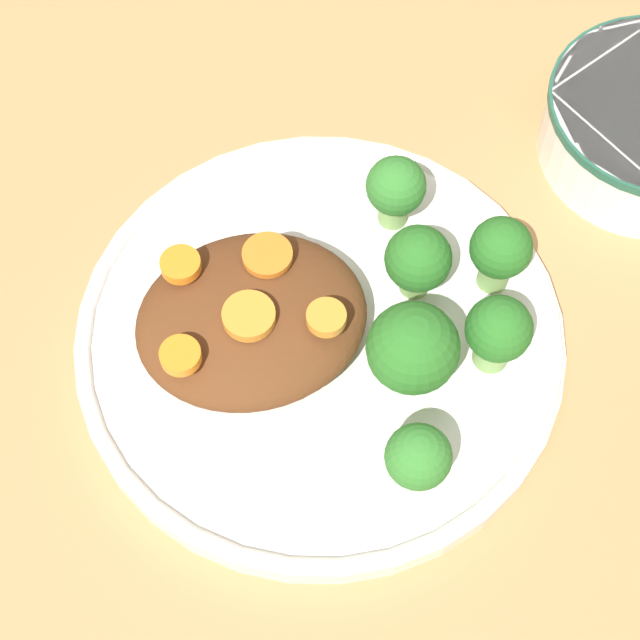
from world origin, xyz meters
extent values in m
plane|color=tan|center=(0.00, 0.00, 0.00)|extent=(4.00, 4.00, 0.00)
cylinder|color=white|center=(0.00, 0.00, 0.01)|extent=(0.27, 0.27, 0.02)
torus|color=white|center=(0.00, 0.00, 0.02)|extent=(0.26, 0.26, 0.01)
ellipsoid|color=#5B3319|center=(-0.04, 0.01, 0.03)|extent=(0.12, 0.11, 0.04)
cylinder|color=#759E51|center=(0.06, 0.01, 0.03)|extent=(0.02, 0.02, 0.02)
sphere|color=#286B23|center=(0.06, 0.01, 0.05)|extent=(0.04, 0.04, 0.04)
cylinder|color=#7FA85B|center=(0.06, 0.06, 0.03)|extent=(0.02, 0.02, 0.02)
sphere|color=#337A2D|center=(0.06, 0.06, 0.05)|extent=(0.03, 0.03, 0.03)
cylinder|color=#759E51|center=(0.04, -0.04, 0.03)|extent=(0.01, 0.01, 0.02)
sphere|color=#286B23|center=(0.04, -0.04, 0.05)|extent=(0.05, 0.05, 0.05)
cylinder|color=#7FA85B|center=(0.10, 0.01, 0.03)|extent=(0.02, 0.02, 0.03)
sphere|color=#286B23|center=(0.10, 0.01, 0.05)|extent=(0.03, 0.03, 0.03)
cylinder|color=#7FA85B|center=(0.08, -0.04, 0.03)|extent=(0.02, 0.02, 0.02)
sphere|color=#286B23|center=(0.08, -0.04, 0.05)|extent=(0.04, 0.04, 0.04)
cylinder|color=#759E51|center=(0.02, -0.09, 0.03)|extent=(0.01, 0.01, 0.02)
sphere|color=#337A2D|center=(0.02, -0.09, 0.04)|extent=(0.03, 0.03, 0.03)
cylinder|color=orange|center=(-0.06, 0.04, 0.05)|extent=(0.02, 0.02, 0.01)
cylinder|color=orange|center=(-0.08, -0.01, 0.06)|extent=(0.02, 0.02, 0.01)
cylinder|color=orange|center=(-0.04, 0.00, 0.05)|extent=(0.03, 0.03, 0.01)
cylinder|color=orange|center=(-0.02, 0.03, 0.05)|extent=(0.03, 0.03, 0.00)
cylinder|color=orange|center=(0.00, -0.01, 0.05)|extent=(0.02, 0.02, 0.01)
camera|label=1|loc=(-0.07, -0.26, 0.53)|focal=60.00mm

